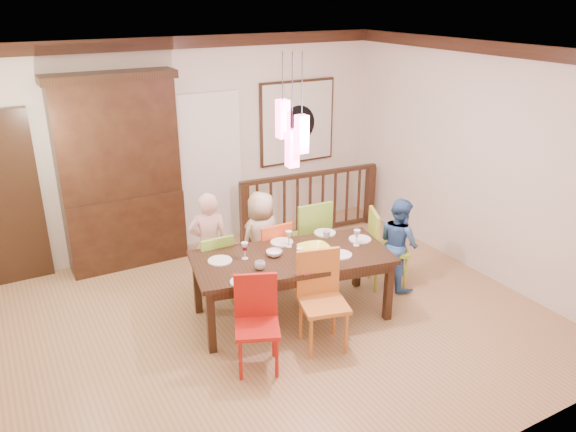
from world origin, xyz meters
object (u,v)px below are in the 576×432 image
person_far_mid (261,239)px  person_end_right (399,243)px  balustrade (310,202)px  dining_table (292,262)px  china_hutch (120,173)px  chair_end_right (389,243)px  person_far_left (209,245)px  chair_far_left (213,262)px

person_far_mid → person_end_right: person_far_mid is taller
balustrade → dining_table: bearing=-121.3°
balustrade → person_far_mid: size_ratio=1.85×
china_hutch → dining_table: bearing=-61.0°
chair_end_right → china_hutch: china_hutch is taller
person_far_left → person_end_right: person_far_left is taller
person_far_left → person_far_mid: (0.67, -0.04, -0.05)m
balustrade → person_far_mid: (-1.35, -1.06, 0.10)m
chair_far_left → chair_end_right: chair_end_right is taller
chair_end_right → balustrade: chair_end_right is taller
person_end_right → china_hutch: bearing=52.6°
balustrade → person_end_right: person_end_right is taller
dining_table → chair_end_right: 1.40m
balustrade → person_end_right: (0.08, -1.94, 0.07)m
chair_end_right → balustrade: (0.01, 1.87, -0.06)m
dining_table → person_end_right: 1.49m
person_far_left → dining_table: bearing=143.1°
person_far_mid → person_end_right: bearing=139.4°
person_far_left → person_end_right: bearing=175.5°
balustrade → person_far_mid: person_far_mid is taller
dining_table → balustrade: size_ratio=1.03×
dining_table → balustrade: bearing=64.7°
chair_end_right → person_far_mid: 1.57m
chair_end_right → person_end_right: person_end_right is taller
china_hutch → person_end_right: china_hutch is taller
dining_table → chair_end_right: size_ratio=2.32×
chair_end_right → person_far_mid: bearing=83.8°
person_end_right → balustrade: bearing=4.9°
balustrade → person_far_left: person_far_left is taller
person_end_right → dining_table: bearing=91.7°
chair_end_right → person_far_mid: size_ratio=0.82×
person_far_mid → person_end_right: 1.68m
chair_end_right → chair_far_left: bearing=95.9°
balustrade → person_far_left: (-2.01, -1.02, 0.15)m
chair_end_right → person_far_mid: (-1.34, 0.81, 0.04)m
dining_table → person_end_right: size_ratio=1.99×
chair_far_left → chair_end_right: bearing=161.0°
chair_far_left → person_far_mid: size_ratio=0.72×
dining_table → person_end_right: bearing=10.1°
person_far_mid → balustrade: bearing=-150.6°
chair_far_left → person_far_mid: bearing=-170.8°
person_far_mid → person_end_right: (1.43, -0.88, -0.03)m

